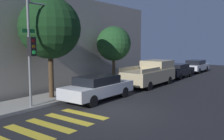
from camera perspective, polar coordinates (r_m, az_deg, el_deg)
The scene contains 11 objects.
ground_plane at distance 11.89m, azimuth 0.07°, elevation -9.50°, with size 60.00×60.00×0.00m, color black.
sidewalk at distance 14.82m, azimuth -13.78°, elevation -6.27°, with size 26.00×2.35×0.14m, color gray.
building_row at distance 18.24m, azimuth -23.34°, elevation 5.77°, with size 26.00×6.00×6.51m, color #A89E8E.
crosswalk at distance 10.29m, azimuth -14.04°, elevation -12.17°, with size 4.39×2.60×0.00m.
traffic_light_pole at distance 12.67m, azimuth -16.99°, elevation 6.88°, with size 2.00×0.56×5.26m.
sedan_near_corner at distance 14.14m, azimuth -3.21°, elevation -3.95°, with size 4.65×1.82×1.39m.
pickup_truck at distance 19.34m, azimuth 8.77°, elevation -0.74°, with size 5.34×2.09×1.86m.
sedan_middle at distance 24.24m, azimuth 14.68°, elevation -0.05°, with size 4.49×1.81×1.30m.
sedan_far_end at distance 29.29m, azimuth 18.60°, elevation 0.91°, with size 4.38×1.76×1.37m.
tree_near_corner at distance 14.45m, azimuth -14.02°, elevation 9.23°, with size 3.43×3.43×5.77m.
tree_midblock at distance 18.87m, azimuth 0.38°, elevation 6.03°, with size 2.59×2.59×4.49m.
Camera 1 is at (-9.23, -6.79, 3.19)m, focal length 40.00 mm.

